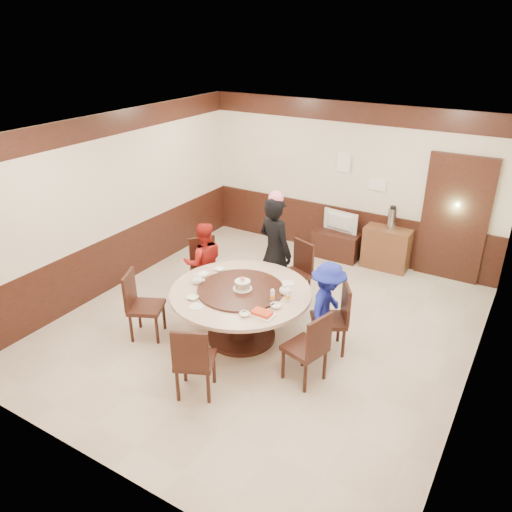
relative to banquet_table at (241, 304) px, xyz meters
The scene contains 30 objects.
room 0.71m from the banquet_table, 71.29° to the left, with size 6.00×6.04×2.84m.
banquet_table is the anchor object (origin of this frame).
chair_0 1.24m from the banquet_table, 18.11° to the left, with size 0.61×0.61×0.97m.
chair_1 1.32m from the banquet_table, 83.09° to the left, with size 0.57×0.57×0.97m.
chair_2 1.30m from the banquet_table, 147.39° to the left, with size 0.62×0.61×0.97m.
chair_3 1.35m from the banquet_table, 151.71° to the right, with size 0.59×0.59×0.97m.
chair_4 1.27m from the banquet_table, 82.70° to the right, with size 0.59×0.59×0.97m.
chair_5 1.23m from the banquet_table, 17.20° to the right, with size 0.55×0.54×0.97m.
person_standing 1.16m from the banquet_table, 94.57° to the left, with size 0.63×0.42×1.74m, color black.
person_red 1.23m from the banquet_table, 150.20° to the left, with size 0.63×0.49×1.30m, color #A51B16.
person_blue 1.17m from the banquet_table, 18.88° to the left, with size 0.82×0.47×1.26m, color #18229D.
birthday_cake 0.31m from the banquet_table, 11.90° to the left, with size 0.26×0.26×0.18m.
teapot_left 0.69m from the banquet_table, 166.72° to the right, with size 0.17×0.15×0.13m, color white.
teapot_right 0.66m from the banquet_table, 20.41° to the left, with size 0.17×0.15×0.13m, color white.
bowl_0 0.72m from the banquet_table, 149.02° to the left, with size 0.14×0.14×0.03m, color white.
bowl_1 0.68m from the banquet_table, 53.08° to the right, with size 0.13×0.13×0.04m, color white.
bowl_2 0.70m from the banquet_table, 128.58° to the right, with size 0.14×0.14×0.04m, color white.
bowl_3 0.68m from the banquet_table, 13.08° to the right, with size 0.15×0.15×0.05m, color white.
bowl_4 0.73m from the banquet_table, behind, with size 0.16×0.16×0.04m, color white.
saucer_near 0.73m from the banquet_table, 111.04° to the right, with size 0.18×0.18×0.01m, color white.
saucer_far 0.71m from the banquet_table, 48.01° to the left, with size 0.18×0.18×0.01m, color white.
shrimp_platter 0.73m from the banquet_table, 35.17° to the right, with size 0.30×0.20×0.06m.
bottle_0 0.58m from the banquet_table, ahead, with size 0.06×0.06×0.16m, color white.
bottle_1 0.74m from the banquet_table, ahead, with size 0.06×0.06×0.16m, color white.
tv_stand 3.18m from the banquet_table, 88.12° to the left, with size 0.85×0.45×0.50m, color black.
television 3.17m from the banquet_table, 88.12° to the left, with size 0.68×0.09×0.39m, color gray.
side_cabinet 3.35m from the banquet_table, 72.22° to the left, with size 0.80×0.40×0.75m, color brown.
thermos 3.39m from the banquet_table, 71.68° to the left, with size 0.15×0.15×0.38m, color silver.
notice_left 3.58m from the banquet_table, 89.41° to the left, with size 0.25×0.00×0.35m, color white.
notice_right 3.56m from the banquet_table, 78.50° to the left, with size 0.30×0.00×0.22m, color white.
Camera 1 is at (3.05, -5.32, 4.00)m, focal length 35.00 mm.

